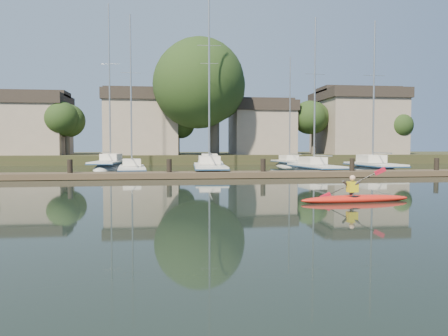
{
  "coord_description": "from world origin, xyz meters",
  "views": [
    {
      "loc": [
        -3.01,
        -13.48,
        2.07
      ],
      "look_at": [
        -0.93,
        2.96,
        1.2
      ],
      "focal_mm": 35.0,
      "sensor_mm": 36.0,
      "label": 1
    }
  ],
  "objects": [
    {
      "name": "sailboat_4",
      "position": [
        12.77,
        18.59,
        -0.21
      ],
      "size": [
        2.44,
        7.71,
        13.04
      ],
      "rotation": [
        0.0,
        0.0,
        0.02
      ],
      "color": "silver",
      "rests_on": "ground"
    },
    {
      "name": "dock",
      "position": [
        0.0,
        14.0,
        0.2
      ],
      "size": [
        34.0,
        2.0,
        1.8
      ],
      "color": "#493929",
      "rests_on": "ground"
    },
    {
      "name": "shore",
      "position": [
        1.61,
        40.29,
        3.23
      ],
      "size": [
        90.0,
        25.25,
        12.75
      ],
      "color": "#293018",
      "rests_on": "ground"
    },
    {
      "name": "sailboat_2",
      "position": [
        -0.1,
        17.96,
        -0.2
      ],
      "size": [
        2.67,
        9.7,
        15.91
      ],
      "rotation": [
        0.0,
        0.0,
        -0.04
      ],
      "color": "silver",
      "rests_on": "ground"
    },
    {
      "name": "sailboat_6",
      "position": [
        0.75,
        27.01,
        -0.19
      ],
      "size": [
        2.94,
        10.53,
        16.54
      ],
      "rotation": [
        0.0,
        0.0,
        -0.07
      ],
      "color": "silver",
      "rests_on": "ground"
    },
    {
      "name": "sailboat_5",
      "position": [
        -8.29,
        26.77,
        -0.2
      ],
      "size": [
        3.07,
        9.87,
        16.08
      ],
      "rotation": [
        0.0,
        0.0,
        -0.08
      ],
      "color": "silver",
      "rests_on": "ground"
    },
    {
      "name": "ground",
      "position": [
        0.0,
        0.0,
        0.0
      ],
      "size": [
        160.0,
        160.0,
        0.0
      ],
      "primitive_type": "plane",
      "color": "black",
      "rests_on": "ground"
    },
    {
      "name": "sailboat_1",
      "position": [
        -5.64,
        18.06,
        -0.17
      ],
      "size": [
        2.51,
        7.73,
        12.43
      ],
      "rotation": [
        0.0,
        0.0,
        0.08
      ],
      "color": "silver",
      "rests_on": "ground"
    },
    {
      "name": "sailboat_7",
      "position": [
        8.72,
        27.78,
        -0.17
      ],
      "size": [
        2.78,
        7.48,
        11.77
      ],
      "rotation": [
        0.0,
        0.0,
        0.12
      ],
      "color": "silver",
      "rests_on": "ground"
    },
    {
      "name": "sailboat_3",
      "position": [
        7.79,
        17.8,
        -0.19
      ],
      "size": [
        2.82,
        8.06,
        12.74
      ],
      "rotation": [
        0.0,
        0.0,
        0.1
      ],
      "color": "silver",
      "rests_on": "ground"
    },
    {
      "name": "kayak",
      "position": [
        3.73,
        1.62,
        0.17
      ],
      "size": [
        4.3,
        0.95,
        1.37
      ],
      "rotation": [
        0.0,
        0.0,
        0.09
      ],
      "color": "red",
      "rests_on": "ground"
    }
  ]
}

